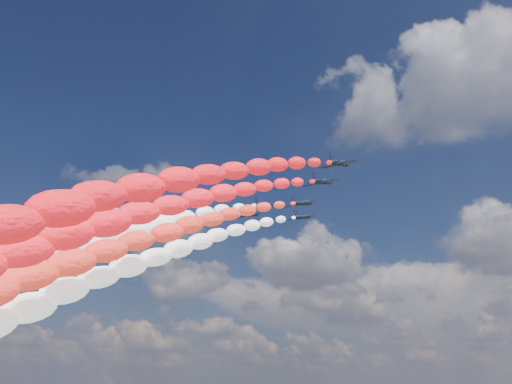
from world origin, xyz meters
The scene contains 15 objects.
jet_0 centered at (-30.68, -5.95, 94.77)m, with size 9.02×12.09×2.66m, color black, non-canonical shape.
jet_1 centered at (-21.40, 4.04, 94.77)m, with size 9.02×12.09×2.66m, color black, non-canonical shape.
trail_1 centered at (-21.40, -46.34, 73.55)m, with size 5.85×96.76×45.48m, color #2A60FF, non-canonical shape.
jet_2 centered at (-10.50, 14.74, 94.77)m, with size 9.02×12.09×2.66m, color black, non-canonical shape.
trail_2 centered at (-10.50, -35.64, 73.55)m, with size 5.85×96.76×45.48m, color blue, non-canonical shape.
jet_3 centered at (-1.22, 9.76, 94.77)m, with size 9.02×12.09×2.66m, color black, non-canonical shape.
trail_3 centered at (-1.22, -40.62, 73.55)m, with size 5.85×96.76×45.48m, color white, non-canonical shape.
jet_4 centered at (1.48, 26.03, 94.77)m, with size 9.02×12.09×2.66m, color black, non-canonical shape.
trail_4 centered at (1.48, -24.35, 73.55)m, with size 5.85×96.76×45.48m, color white, non-canonical shape.
jet_5 centered at (8.43, 14.57, 94.77)m, with size 9.02×12.09×2.66m, color black, non-canonical shape.
trail_5 centered at (8.43, -35.82, 73.55)m, with size 5.85×96.76×45.48m, color red, non-canonical shape.
jet_6 centered at (21.41, 2.55, 94.77)m, with size 9.02×12.09×2.66m, color black, non-canonical shape.
trail_6 centered at (21.41, -47.83, 73.55)m, with size 5.85×96.76×45.48m, color red, non-canonical shape.
jet_7 centered at (30.74, -5.94, 94.77)m, with size 9.02×12.09×2.66m, color black, non-canonical shape.
trail_7 centered at (30.74, -56.32, 73.55)m, with size 5.85×96.76×45.48m, color red, non-canonical shape.
Camera 1 is at (89.34, -122.28, 42.90)m, focal length 41.94 mm.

